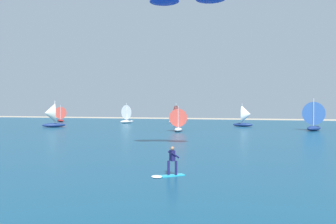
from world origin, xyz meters
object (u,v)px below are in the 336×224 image
object	(u,v)px
sailboat_anchored_offshore	(60,114)
sailboat_near_shore	(315,116)
kitesurfer	(169,165)
sailboat_outermost	(50,115)
sailboat_mid_right	(179,114)
sailboat_trailing	(179,120)
sailboat_far_right	(246,116)
sailboat_far_left	(129,114)

from	to	relation	value
sailboat_anchored_offshore	sailboat_near_shore	xyz separation A→B (m)	(56.18, -14.54, 0.46)
kitesurfer	sailboat_anchored_offshore	xyz separation A→B (m)	(-42.54, 53.84, 1.30)
sailboat_outermost	sailboat_mid_right	bearing A→B (deg)	47.87
sailboat_trailing	sailboat_far_right	distance (m)	17.51
sailboat_outermost	sailboat_far_right	size ratio (longest dim) A/B	1.11
sailboat_anchored_offshore	kitesurfer	bearing A→B (deg)	-51.69
sailboat_far_left	sailboat_mid_right	size ratio (longest dim) A/B	1.01
sailboat_far_left	sailboat_outermost	size ratio (longest dim) A/B	0.94
sailboat_trailing	sailboat_mid_right	size ratio (longest dim) A/B	0.86
kitesurfer	sailboat_mid_right	world-z (taller)	sailboat_mid_right
sailboat_far_left	sailboat_far_right	xyz separation A→B (m)	(26.31, -5.92, -0.09)
sailboat_mid_right	sailboat_near_shore	xyz separation A→B (m)	(26.51, -17.02, 0.26)
kitesurfer	sailboat_trailing	bearing A→B (deg)	102.55
sailboat_far_left	sailboat_far_right	bearing A→B (deg)	-12.67
sailboat_anchored_offshore	sailboat_mid_right	bearing A→B (deg)	4.77
sailboat_trailing	sailboat_far_left	bearing A→B (deg)	129.07
sailboat_mid_right	sailboat_near_shore	size ratio (longest dim) A/B	0.89
kitesurfer	sailboat_trailing	size ratio (longest dim) A/B	0.47
sailboat_far_left	sailboat_trailing	size ratio (longest dim) A/B	1.17
sailboat_outermost	sailboat_far_right	xyz separation A→B (m)	(34.61, 11.65, -0.23)
sailboat_far_left	sailboat_far_right	distance (m)	26.97
sailboat_outermost	sailboat_anchored_offshore	world-z (taller)	sailboat_outermost
sailboat_far_left	sailboat_near_shore	bearing A→B (deg)	-19.58
kitesurfer	sailboat_trailing	distance (m)	32.90
sailboat_anchored_offshore	sailboat_near_shore	distance (m)	58.03
kitesurfer	sailboat_far_left	xyz separation A→B (m)	(-23.81, 52.61, 1.52)
sailboat_mid_right	sailboat_far_right	bearing A→B (deg)	-32.03
sailboat_mid_right	sailboat_far_right	size ratio (longest dim) A/B	1.03
kitesurfer	sailboat_anchored_offshore	bearing A→B (deg)	128.31
kitesurfer	sailboat_near_shore	size ratio (longest dim) A/B	0.36
kitesurfer	sailboat_far_left	size ratio (longest dim) A/B	0.40
kitesurfer	sailboat_far_right	distance (m)	46.79
sailboat_outermost	sailboat_anchored_offshore	xyz separation A→B (m)	(-10.44, 18.79, -0.35)
sailboat_outermost	sailboat_anchored_offshore	distance (m)	21.50
sailboat_far_left	sailboat_trailing	world-z (taller)	sailboat_far_left
sailboat_mid_right	kitesurfer	bearing A→B (deg)	-77.13
sailboat_trailing	sailboat_near_shore	xyz separation A→B (m)	(20.78, 7.21, 0.55)
kitesurfer	sailboat_near_shore	distance (m)	41.63
kitesurfer	sailboat_outermost	world-z (taller)	sailboat_outermost
kitesurfer	sailboat_near_shore	bearing A→B (deg)	70.86
sailboat_trailing	sailboat_near_shore	size ratio (longest dim) A/B	0.77
kitesurfer	sailboat_mid_right	size ratio (longest dim) A/B	0.41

